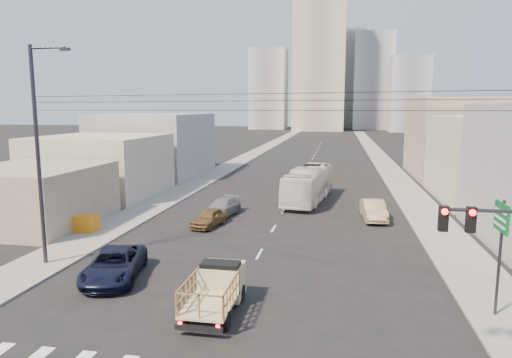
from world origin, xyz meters
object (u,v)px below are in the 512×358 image
(city_bus, at_px, (309,184))
(green_sign, at_px, (501,231))
(sedan_grey, at_px, (222,208))
(sedan_brown, at_px, (209,218))
(crate_stack, at_px, (84,223))
(sedan_tan, at_px, (374,210))
(navy_pickup, at_px, (114,265))
(streetlamp_left, at_px, (39,151))
(flatbed_pickup, at_px, (216,287))
(traffic_signal, at_px, (509,260))

(city_bus, xyz_separation_m, green_sign, (9.34, -23.12, 2.12))
(sedan_grey, bearing_deg, city_bus, 58.03)
(sedan_grey, height_order, green_sign, green_sign)
(sedan_brown, relative_size, crate_stack, 2.15)
(sedan_grey, xyz_separation_m, crate_stack, (-8.27, -6.80, 0.00))
(sedan_tan, distance_m, sedan_grey, 12.13)
(navy_pickup, distance_m, streetlamp_left, 7.54)
(sedan_grey, relative_size, green_sign, 0.94)
(navy_pickup, bearing_deg, streetlamp_left, 151.68)
(sedan_brown, xyz_separation_m, streetlamp_left, (-6.56, -9.79, 5.78))
(navy_pickup, xyz_separation_m, sedan_grey, (1.89, 14.62, -0.07))
(sedan_brown, distance_m, sedan_grey, 3.49)
(flatbed_pickup, relative_size, sedan_brown, 1.14)
(flatbed_pickup, relative_size, crate_stack, 2.45)
(sedan_brown, relative_size, traffic_signal, 0.65)
(traffic_signal, relative_size, crate_stack, 3.33)
(city_bus, relative_size, streetlamp_left, 0.97)
(sedan_grey, height_order, traffic_signal, traffic_signal)
(city_bus, bearing_deg, green_sign, -60.33)
(flatbed_pickup, bearing_deg, sedan_brown, 107.38)
(navy_pickup, distance_m, city_bus, 23.53)
(traffic_signal, bearing_deg, navy_pickup, 159.37)
(city_bus, xyz_separation_m, traffic_signal, (7.95, -28.12, 2.45))
(flatbed_pickup, xyz_separation_m, streetlamp_left, (-10.89, 4.03, 5.34))
(sedan_brown, distance_m, streetlamp_left, 13.13)
(green_sign, bearing_deg, sedan_grey, 135.20)
(navy_pickup, distance_m, sedan_grey, 14.74)
(sedan_tan, relative_size, crate_stack, 2.63)
(flatbed_pickup, bearing_deg, crate_stack, 139.92)
(sedan_tan, xyz_separation_m, traffic_signal, (2.40, -21.62, 3.30))
(city_bus, relative_size, sedan_brown, 3.01)
(sedan_tan, xyz_separation_m, green_sign, (3.79, -16.62, 2.96))
(navy_pickup, xyz_separation_m, traffic_signal, (16.39, -6.17, 3.33))
(flatbed_pickup, relative_size, traffic_signal, 0.73)
(flatbed_pickup, height_order, navy_pickup, flatbed_pickup)
(flatbed_pickup, bearing_deg, city_bus, 84.61)
(city_bus, bearing_deg, sedan_grey, -124.11)
(sedan_brown, xyz_separation_m, sedan_grey, (0.10, 3.49, 0.02))
(flatbed_pickup, bearing_deg, green_sign, 7.47)
(traffic_signal, bearing_deg, flatbed_pickup, 161.31)
(city_bus, bearing_deg, navy_pickup, -103.37)
(flatbed_pickup, height_order, sedan_tan, flatbed_pickup)
(sedan_grey, height_order, streetlamp_left, streetlamp_left)
(city_bus, distance_m, crate_stack, 20.50)
(streetlamp_left, height_order, crate_stack, streetlamp_left)
(sedan_grey, bearing_deg, crate_stack, -130.78)
(sedan_tan, bearing_deg, navy_pickup, -136.63)
(sedan_tan, bearing_deg, sedan_grey, 179.47)
(sedan_grey, distance_m, streetlamp_left, 15.94)
(flatbed_pickup, height_order, crate_stack, flatbed_pickup)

